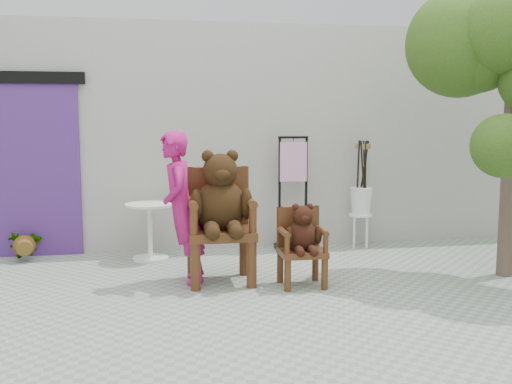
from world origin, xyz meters
TOP-DOWN VIEW (x-y plane):
  - ground_plane at (0.00, 0.00)m, footprint 60.00×60.00m
  - back_wall at (0.00, 3.10)m, footprint 9.00×1.00m
  - doorway at (-3.00, 2.58)m, footprint 1.40×0.11m
  - chair_big at (-0.80, 0.93)m, footprint 0.70×0.75m
  - chair_small at (0.02, 0.64)m, footprint 0.47×0.47m
  - person at (-1.19, 0.98)m, footprint 0.40×0.60m
  - cafe_table at (-1.54, 2.10)m, footprint 0.60×0.60m
  - display_stand at (0.34, 2.35)m, footprint 0.46×0.37m
  - stool_bucket at (1.30, 2.35)m, footprint 0.32×0.32m
  - potted_plant at (-3.06, 2.35)m, footprint 0.47×0.43m

SIDE VIEW (x-z plane):
  - ground_plane at x=0.00m, z-range 0.00..0.00m
  - potted_plant at x=-3.06m, z-range 0.00..0.45m
  - cafe_table at x=-1.54m, z-range 0.09..0.79m
  - chair_small at x=0.02m, z-range 0.08..0.95m
  - display_stand at x=0.34m, z-range -0.17..1.34m
  - stool_bucket at x=1.30m, z-range -0.08..1.37m
  - person at x=-1.19m, z-range 0.00..1.62m
  - chair_big at x=-0.80m, z-range 0.10..1.53m
  - doorway at x=-3.00m, z-range 0.00..2.33m
  - back_wall at x=0.00m, z-range 0.00..3.00m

